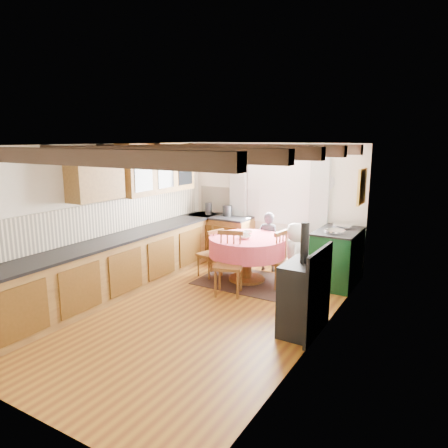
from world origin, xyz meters
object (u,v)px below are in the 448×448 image
Objects in this scene: dining_table at (247,259)px; chair_left at (210,252)px; chair_near at (228,264)px; child_far at (268,242)px; child_right at (295,255)px; chair_right at (290,261)px; cast_iron_stove at (303,278)px; aga_range at (337,257)px; cup at (246,235)px.

dining_table is 1.48× the size of chair_left.
child_far is (0.04, 1.45, 0.05)m from chair_near.
chair_right is at bearing 155.36° from child_right.
child_far reaches higher than chair_near.
cast_iron_stove is 1.67m from child_right.
chair_right is at bearing 127.74° from child_far.
cast_iron_stove is (1.50, -1.36, 0.33)m from dining_table.
cast_iron_stove is at bearing -144.32° from chair_right.
child_far is (-1.33, 0.07, 0.08)m from aga_range.
child_right is (1.53, 0.24, 0.11)m from chair_left.
cast_iron_stove is at bearing -86.90° from aga_range.
aga_range is 2.05m from cast_iron_stove.
child_far is at bearing 176.84° from aga_range.
dining_table is at bearing 78.87° from child_far.
dining_table is 0.91× the size of cast_iron_stove.
chair_near is at bearing 66.98° from chair_left.
chair_near is 1.14× the size of chair_left.
chair_near is at bearing -85.69° from cup.
chair_near is 10.14× the size of cup.
chair_near is 0.97× the size of aga_range.
chair_near is 0.70× the size of cast_iron_stove.
cup is (0.69, 0.08, 0.40)m from chair_left.
chair_near is at bearing 139.64° from chair_right.
cup is (-0.02, -0.01, 0.45)m from dining_table.
chair_left is at bearing 41.04° from child_far.
child_right is at bearing 10.39° from dining_table.
aga_range reaches higher than chair_left.
chair_right reaches higher than cup.
cast_iron_stove is (1.48, -0.65, 0.22)m from chair_near.
child_right is (0.02, 0.17, 0.06)m from chair_right.
child_far is at bearing 83.34° from cup.
aga_range is at bearing 126.67° from chair_left.
dining_table is at bearing 25.54° from cup.
child_right reaches higher than chair_left.
dining_table is 13.13× the size of cup.
child_right reaches higher than chair_near.
child_right is at bearing 115.68° from chair_left.
cast_iron_stove reaches higher than chair_near.
dining_table is at bearing 81.70° from child_right.
cast_iron_stove is (2.22, -1.27, 0.28)m from chair_left.
child_far is at bearing 153.93° from chair_left.
child_right is 11.02× the size of cup.
aga_range is 10.44× the size of cup.
cast_iron_stove is at bearing 76.91° from chair_left.
dining_table is 0.85m from child_right.
aga_range is (2.11, 0.77, 0.04)m from chair_left.
child_far is (0.06, 0.75, 0.17)m from dining_table.
chair_left is 0.80m from cup.
child_right is 0.91m from cup.
chair_right is 0.87× the size of child_far.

